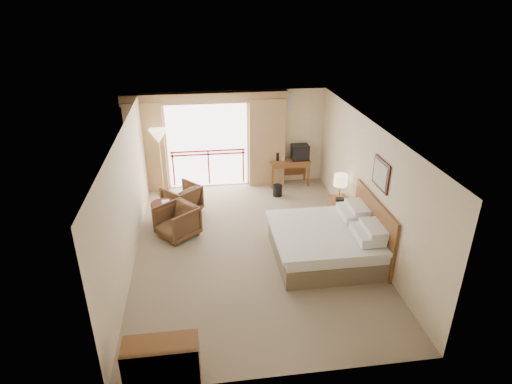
{
  "coord_description": "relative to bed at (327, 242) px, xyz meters",
  "views": [
    {
      "loc": [
        -1.01,
        -7.91,
        5.1
      ],
      "look_at": [
        0.14,
        0.4,
        1.15
      ],
      "focal_mm": 30.0,
      "sensor_mm": 36.0,
      "label": 1
    }
  ],
  "objects": [
    {
      "name": "book",
      "position": [
        -3.47,
        1.88,
        0.21
      ],
      "size": [
        0.21,
        0.26,
        0.02
      ],
      "primitive_type": "imported",
      "rotation": [
        0.0,
        0.0,
        0.13
      ],
      "color": "white",
      "rests_on": "side_table"
    },
    {
      "name": "wall_back",
      "position": [
        -1.5,
        4.1,
        0.97
      ],
      "size": [
        5.0,
        0.0,
        5.0
      ],
      "primitive_type": "plane",
      "rotation": [
        1.57,
        0.0,
        0.0
      ],
      "color": "beige",
      "rests_on": "ground"
    },
    {
      "name": "floor_lamp",
      "position": [
        -3.58,
        3.65,
        1.22
      ],
      "size": [
        0.47,
        0.47,
        1.85
      ],
      "rotation": [
        0.0,
        0.0,
        0.12
      ],
      "color": "tan",
      "rests_on": "floor"
    },
    {
      "name": "side_table",
      "position": [
        -3.47,
        1.88,
        0.02
      ],
      "size": [
        0.53,
        0.53,
        0.58
      ],
      "rotation": [
        0.0,
        0.0,
        0.35
      ],
      "color": "black",
      "rests_on": "floor"
    },
    {
      "name": "bed",
      "position": [
        0.0,
        0.0,
        0.0
      ],
      "size": [
        2.13,
        2.06,
        0.97
      ],
      "color": "brown",
      "rests_on": "floor"
    },
    {
      "name": "wastebasket",
      "position": [
        -0.48,
        3.1,
        -0.22
      ],
      "size": [
        0.31,
        0.31,
        0.32
      ],
      "primitive_type": "cylinder",
      "rotation": [
        0.0,
        0.0,
        0.26
      ],
      "color": "black",
      "rests_on": "floor"
    },
    {
      "name": "dresser",
      "position": [
        -3.22,
        -2.75,
        -0.02
      ],
      "size": [
        1.06,
        0.45,
        0.71
      ],
      "rotation": [
        0.0,
        0.0,
        0.08
      ],
      "color": "brown",
      "rests_on": "floor"
    },
    {
      "name": "cup",
      "position": [
        -0.2,
        3.81,
        0.42
      ],
      "size": [
        0.08,
        0.08,
        0.11
      ],
      "primitive_type": "cylinder",
      "rotation": [
        0.0,
        0.0,
        0.08
      ],
      "color": "white",
      "rests_on": "desk"
    },
    {
      "name": "nightstand",
      "position": [
        0.74,
        1.52,
        -0.08
      ],
      "size": [
        0.45,
        0.52,
        0.6
      ],
      "primitive_type": "cube",
      "rotation": [
        0.0,
        0.0,
        0.06
      ],
      "color": "brown",
      "rests_on": "floor"
    },
    {
      "name": "balcony_door",
      "position": [
        -2.3,
        4.08,
        0.82
      ],
      "size": [
        2.4,
        0.0,
        2.4
      ],
      "primitive_type": "plane",
      "rotation": [
        1.57,
        0.0,
        0.0
      ],
      "color": "white",
      "rests_on": "wall_back"
    },
    {
      "name": "curtain_right",
      "position": [
        -0.65,
        3.95,
        0.87
      ],
      "size": [
        1.0,
        0.26,
        2.5
      ],
      "primitive_type": "cube",
      "color": "#946F48",
      "rests_on": "wall_back"
    },
    {
      "name": "framed_art",
      "position": [
        0.97,
        0.0,
        1.47
      ],
      "size": [
        0.04,
        0.72,
        0.6
      ],
      "color": "black",
      "rests_on": "wall_right"
    },
    {
      "name": "armchair_far",
      "position": [
        -3.04,
        2.51,
        -0.38
      ],
      "size": [
        1.11,
        1.11,
        0.73
      ],
      "primitive_type": "imported",
      "rotation": [
        0.0,
        0.0,
        -2.42
      ],
      "color": "#482D19",
      "rests_on": "floor"
    },
    {
      "name": "floor",
      "position": [
        -1.5,
        0.6,
        -0.38
      ],
      "size": [
        7.0,
        7.0,
        0.0
      ],
      "primitive_type": "plane",
      "color": "#847359",
      "rests_on": "ground"
    },
    {
      "name": "balcony_railing",
      "position": [
        -2.3,
        4.06,
        0.44
      ],
      "size": [
        2.09,
        0.03,
        1.02
      ],
      "color": "#A70E17",
      "rests_on": "wall_back"
    },
    {
      "name": "desk",
      "position": [
        -0.0,
        3.91,
        0.2
      ],
      "size": [
        1.14,
        0.55,
        0.75
      ],
      "rotation": [
        0.0,
        0.0,
        -0.04
      ],
      "color": "brown",
      "rests_on": "floor"
    },
    {
      "name": "headboard",
      "position": [
        0.96,
        0.0,
        0.27
      ],
      "size": [
        0.06,
        2.1,
        1.3
      ],
      "primitive_type": "cube",
      "color": "brown",
      "rests_on": "wall_right"
    },
    {
      "name": "valance",
      "position": [
        -2.3,
        3.98,
        2.17
      ],
      "size": [
        4.4,
        0.22,
        0.28
      ],
      "primitive_type": "cube",
      "color": "#946F48",
      "rests_on": "wall_back"
    },
    {
      "name": "table_lamp",
      "position": [
        0.74,
        1.57,
        0.67
      ],
      "size": [
        0.33,
        0.33,
        0.57
      ],
      "rotation": [
        0.0,
        0.0,
        -0.32
      ],
      "color": "tan",
      "rests_on": "nightstand"
    },
    {
      "name": "curtain_left",
      "position": [
        -3.95,
        3.95,
        0.87
      ],
      "size": [
        1.0,
        0.26,
        2.5
      ],
      "primitive_type": "cube",
      "color": "#946F48",
      "rests_on": "wall_back"
    },
    {
      "name": "phone",
      "position": [
        0.69,
        1.37,
        0.26
      ],
      "size": [
        0.21,
        0.17,
        0.08
      ],
      "primitive_type": "cube",
      "rotation": [
        0.0,
        0.0,
        -0.18
      ],
      "color": "black",
      "rests_on": "nightstand"
    },
    {
      "name": "wall_right",
      "position": [
        1.0,
        0.6,
        0.97
      ],
      "size": [
        0.0,
        7.0,
        7.0
      ],
      "primitive_type": "plane",
      "rotation": [
        1.57,
        0.0,
        -1.57
      ],
      "color": "beige",
      "rests_on": "ground"
    },
    {
      "name": "wall_front",
      "position": [
        -1.5,
        -2.9,
        0.97
      ],
      "size": [
        5.0,
        0.0,
        5.0
      ],
      "primitive_type": "plane",
      "rotation": [
        -1.57,
        0.0,
        0.0
      ],
      "color": "beige",
      "rests_on": "ground"
    },
    {
      "name": "armchair_near",
      "position": [
        -3.12,
        1.32,
        -0.38
      ],
      "size": [
        1.14,
        1.14,
        0.75
      ],
      "primitive_type": "imported",
      "rotation": [
        0.0,
        0.0,
        -0.89
      ],
      "color": "#482D19",
      "rests_on": "floor"
    },
    {
      "name": "hvac_vent",
      "position": [
        -0.2,
        4.07,
        1.97
      ],
      "size": [
        0.5,
        0.04,
        0.5
      ],
      "primitive_type": "cube",
      "color": "silver",
      "rests_on": "wall_back"
    },
    {
      "name": "ceiling",
      "position": [
        -1.5,
        0.6,
        2.32
      ],
      "size": [
        7.0,
        7.0,
        0.0
      ],
      "primitive_type": "plane",
      "rotation": [
        3.14,
        0.0,
        0.0
      ],
      "color": "white",
      "rests_on": "wall_back"
    },
    {
      "name": "wall_left",
      "position": [
        -4.0,
        0.6,
        0.97
      ],
      "size": [
        0.0,
        7.0,
        7.0
      ],
      "primitive_type": "plane",
      "rotation": [
        1.57,
        0.0,
        1.57
      ],
      "color": "beige",
      "rests_on": "ground"
    },
    {
      "name": "coffee_maker",
      "position": [
        -0.35,
        3.86,
        0.49
      ],
      "size": [
        0.13,
        0.13,
        0.24
      ],
      "primitive_type": "cylinder",
      "rotation": [
        0.0,
        0.0,
        0.14
      ],
      "color": "black",
      "rests_on": "desk"
    },
    {
      "name": "tv",
      "position": [
        0.3,
        3.85,
        0.58
      ],
      "size": [
        0.48,
        0.38,
        0.43
      ],
      "rotation": [
        0.0,
        0.0,
        -0.08
      ],
      "color": "black",
      "rests_on": "desk"
    }
  ]
}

